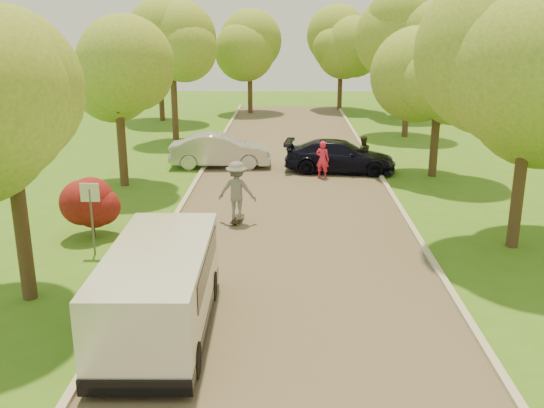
# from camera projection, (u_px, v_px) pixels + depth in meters

# --- Properties ---
(ground) EXTENTS (100.00, 100.00, 0.00)m
(ground) POSITION_uv_depth(u_px,v_px,m) (291.00, 320.00, 13.97)
(ground) COLOR #3E6B19
(ground) RESTS_ON ground
(road) EXTENTS (8.00, 60.00, 0.01)m
(road) POSITION_uv_depth(u_px,v_px,m) (290.00, 215.00, 21.64)
(road) COLOR #4C4438
(road) RESTS_ON ground
(curb_left) EXTENTS (0.18, 60.00, 0.12)m
(curb_left) POSITION_uv_depth(u_px,v_px,m) (177.00, 213.00, 21.73)
(curb_left) COLOR #B2AD9E
(curb_left) RESTS_ON ground
(curb_right) EXTENTS (0.18, 60.00, 0.12)m
(curb_right) POSITION_uv_depth(u_px,v_px,m) (404.00, 214.00, 21.52)
(curb_right) COLOR #B2AD9E
(curb_right) RESTS_ON ground
(street_sign) EXTENTS (0.55, 0.06, 2.17)m
(street_sign) POSITION_uv_depth(u_px,v_px,m) (91.00, 204.00, 17.51)
(street_sign) COLOR #59595E
(street_sign) RESTS_ON ground
(red_shrub) EXTENTS (1.70, 1.70, 1.95)m
(red_shrub) POSITION_uv_depth(u_px,v_px,m) (91.00, 204.00, 19.09)
(red_shrub) COLOR #382619
(red_shrub) RESTS_ON ground
(tree_l_mida) EXTENTS (4.71, 4.60, 7.39)m
(tree_l_mida) POSITION_uv_depth(u_px,v_px,m) (13.00, 88.00, 13.62)
(tree_l_mida) COLOR #382619
(tree_l_mida) RESTS_ON ground
(tree_l_midb) EXTENTS (4.30, 4.20, 6.62)m
(tree_l_midb) POSITION_uv_depth(u_px,v_px,m) (122.00, 75.00, 24.34)
(tree_l_midb) COLOR #382619
(tree_l_midb) RESTS_ON ground
(tree_l_far) EXTENTS (4.92, 4.80, 7.79)m
(tree_l_far) POSITION_uv_depth(u_px,v_px,m) (176.00, 45.00, 33.66)
(tree_l_far) COLOR #382619
(tree_l_far) RESTS_ON ground
(tree_r_mida) EXTENTS (5.13, 5.00, 7.95)m
(tree_r_mida) POSITION_uv_depth(u_px,v_px,m) (542.00, 62.00, 17.02)
(tree_r_mida) COLOR #382619
(tree_r_mida) RESTS_ON ground
(tree_r_midb) EXTENTS (4.51, 4.40, 7.01)m
(tree_r_midb) POSITION_uv_depth(u_px,v_px,m) (445.00, 65.00, 25.84)
(tree_r_midb) COLOR #382619
(tree_r_midb) RESTS_ON ground
(tree_r_far) EXTENTS (5.33, 5.20, 8.34)m
(tree_r_far) POSITION_uv_depth(u_px,v_px,m) (415.00, 37.00, 35.14)
(tree_r_far) COLOR #382619
(tree_r_far) RESTS_ON ground
(tree_bg_a) EXTENTS (5.12, 5.00, 7.72)m
(tree_bg_a) POSITION_uv_depth(u_px,v_px,m) (162.00, 43.00, 41.43)
(tree_bg_a) COLOR #382619
(tree_bg_a) RESTS_ON ground
(tree_bg_b) EXTENTS (5.12, 5.00, 7.95)m
(tree_bg_b) POSITION_uv_depth(u_px,v_px,m) (406.00, 39.00, 42.86)
(tree_bg_b) COLOR #382619
(tree_bg_b) RESTS_ON ground
(tree_bg_c) EXTENTS (4.92, 4.80, 7.33)m
(tree_bg_c) POSITION_uv_depth(u_px,v_px,m) (252.00, 46.00, 45.20)
(tree_bg_c) COLOR #382619
(tree_bg_c) RESTS_ON ground
(tree_bg_d) EXTENTS (5.12, 5.00, 7.72)m
(tree_bg_d) POSITION_uv_depth(u_px,v_px,m) (344.00, 41.00, 46.86)
(tree_bg_d) COLOR #382619
(tree_bg_d) RESTS_ON ground
(minivan) EXTENTS (2.19, 5.33, 1.97)m
(minivan) POSITION_uv_depth(u_px,v_px,m) (160.00, 289.00, 13.12)
(minivan) COLOR silver
(minivan) RESTS_ON ground
(silver_sedan) EXTENTS (4.84, 1.84, 1.58)m
(silver_sedan) POSITION_uv_depth(u_px,v_px,m) (221.00, 151.00, 28.79)
(silver_sedan) COLOR #B6B5BB
(silver_sedan) RESTS_ON ground
(dark_sedan) EXTENTS (5.27, 2.64, 1.47)m
(dark_sedan) POSITION_uv_depth(u_px,v_px,m) (340.00, 156.00, 27.77)
(dark_sedan) COLOR black
(dark_sedan) RESTS_ON ground
(longboard) EXTENTS (0.43, 1.06, 0.12)m
(longboard) POSITION_uv_depth(u_px,v_px,m) (237.00, 219.00, 20.82)
(longboard) COLOR black
(longboard) RESTS_ON ground
(skateboarder) EXTENTS (1.40, 0.93, 2.02)m
(skateboarder) POSITION_uv_depth(u_px,v_px,m) (237.00, 190.00, 20.52)
(skateboarder) COLOR slate
(skateboarder) RESTS_ON longboard
(person_striped) EXTENTS (0.71, 0.60, 1.66)m
(person_striped) POSITION_uv_depth(u_px,v_px,m) (323.00, 160.00, 26.67)
(person_striped) COLOR #DE2142
(person_striped) RESTS_ON ground
(person_olive) EXTENTS (0.87, 0.71, 1.66)m
(person_olive) POSITION_uv_depth(u_px,v_px,m) (362.00, 153.00, 27.92)
(person_olive) COLOR #323721
(person_olive) RESTS_ON ground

